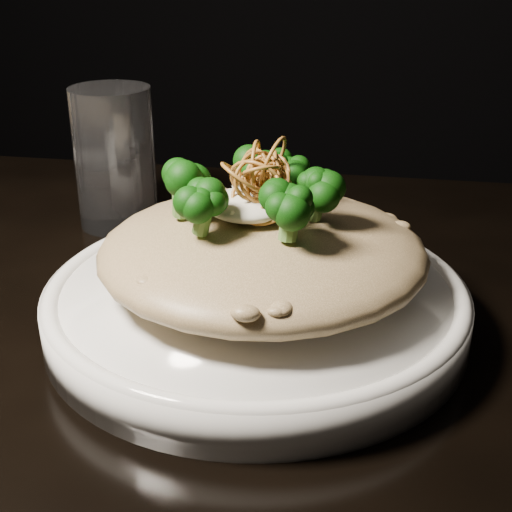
{
  "coord_description": "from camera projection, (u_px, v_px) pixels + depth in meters",
  "views": [
    {
      "loc": [
        0.16,
        -0.41,
        1.01
      ],
      "look_at": [
        0.08,
        0.04,
        0.81
      ],
      "focal_mm": 50.0,
      "sensor_mm": 36.0,
      "label": 1
    }
  ],
  "objects": [
    {
      "name": "cheese",
      "position": [
        249.0,
        205.0,
        0.49
      ],
      "size": [
        0.06,
        0.06,
        0.02
      ],
      "primitive_type": "ellipsoid",
      "color": "white",
      "rests_on": "risotto"
    },
    {
      "name": "drinking_glass",
      "position": [
        115.0,
        158.0,
        0.68
      ],
      "size": [
        0.1,
        0.1,
        0.13
      ],
      "primitive_type": "cylinder",
      "rotation": [
        0.0,
        0.0,
        -0.37
      ],
      "color": "silver",
      "rests_on": "table"
    },
    {
      "name": "risotto",
      "position": [
        263.0,
        251.0,
        0.51
      ],
      "size": [
        0.23,
        0.23,
        0.05
      ],
      "primitive_type": "ellipsoid",
      "color": "brown",
      "rests_on": "plate"
    },
    {
      "name": "broccoli",
      "position": [
        258.0,
        187.0,
        0.48
      ],
      "size": [
        0.13,
        0.13,
        0.05
      ],
      "primitive_type": null,
      "color": "black",
      "rests_on": "risotto"
    },
    {
      "name": "table",
      "position": [
        144.0,
        432.0,
        0.54
      ],
      "size": [
        1.1,
        0.8,
        0.75
      ],
      "color": "black",
      "rests_on": "ground"
    },
    {
      "name": "shallots",
      "position": [
        257.0,
        166.0,
        0.48
      ],
      "size": [
        0.06,
        0.06,
        0.04
      ],
      "primitive_type": null,
      "color": "brown",
      "rests_on": "cheese"
    },
    {
      "name": "plate",
      "position": [
        256.0,
        305.0,
        0.52
      ],
      "size": [
        0.3,
        0.3,
        0.03
      ],
      "primitive_type": "cylinder",
      "color": "white",
      "rests_on": "table"
    }
  ]
}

